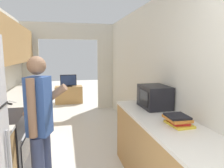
{
  "coord_description": "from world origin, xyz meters",
  "views": [
    {
      "loc": [
        -0.12,
        -0.56,
        1.65
      ],
      "look_at": [
        0.79,
        3.31,
        1.04
      ],
      "focal_mm": 32.0,
      "sensor_mm": 36.0,
      "label": 1
    }
  ],
  "objects": [
    {
      "name": "wall_right",
      "position": [
        1.3,
        2.04,
        1.25
      ],
      "size": [
        0.06,
        7.67,
        2.5
      ],
      "color": "silver",
      "rests_on": "ground_plane"
    },
    {
      "name": "counter_left",
      "position": [
        -0.97,
        3.34,
        0.45
      ],
      "size": [
        0.62,
        4.04,
        0.9
      ],
      "color": "#B2844C",
      "rests_on": "ground_plane"
    },
    {
      "name": "book_stack",
      "position": [
        1.02,
        1.25,
        0.96
      ],
      "size": [
        0.24,
        0.29,
        0.11
      ],
      "color": "gold",
      "rests_on": "counter_right"
    },
    {
      "name": "counter_right",
      "position": [
        0.97,
        1.23,
        0.45
      ],
      "size": [
        0.62,
        2.39,
        0.9
      ],
      "color": "#B2844C",
      "rests_on": "ground_plane"
    },
    {
      "name": "television",
      "position": [
        -0.03,
        6.15,
        0.76
      ],
      "size": [
        0.53,
        0.16,
        0.39
      ],
      "color": "black",
      "rests_on": "tv_cabinet"
    },
    {
      "name": "knife",
      "position": [
        -0.95,
        2.66,
        0.91
      ],
      "size": [
        0.18,
        0.3,
        0.02
      ],
      "rotation": [
        0.0,
        0.0,
        0.79
      ],
      "color": "#B7B7BC",
      "rests_on": "counter_left"
    },
    {
      "name": "tv_cabinet",
      "position": [
        -0.03,
        6.19,
        0.29
      ],
      "size": [
        0.89,
        0.42,
        0.57
      ],
      "color": "#B2844C",
      "rests_on": "ground_plane"
    },
    {
      "name": "wall_far_with_doorway",
      "position": [
        0.0,
        5.3,
        1.44
      ],
      "size": [
        2.93,
        0.06,
        2.5
      ],
      "color": "silver",
      "rests_on": "ground_plane"
    },
    {
      "name": "microwave",
      "position": [
        1.07,
        1.94,
        1.06
      ],
      "size": [
        0.35,
        0.47,
        0.31
      ],
      "color": "black",
      "rests_on": "counter_right"
    },
    {
      "name": "person",
      "position": [
        -0.4,
        1.55,
        0.87
      ],
      "size": [
        0.52,
        0.45,
        1.62
      ],
      "rotation": [
        0.0,
        0.0,
        1.24
      ],
      "color": "#384266",
      "rests_on": "ground_plane"
    }
  ]
}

